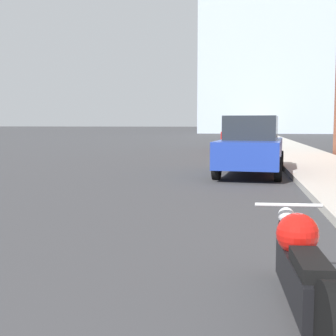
% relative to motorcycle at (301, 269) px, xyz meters
% --- Properties ---
extents(sidewalk, '(2.72, 240.00, 0.15)m').
position_rel_motorcycle_xyz_m(sidewalk, '(2.27, 35.30, -0.32)').
color(sidewalk, '#B2ADA3').
rests_on(sidewalk, ground_plane).
extents(motorcycle, '(0.62, 2.41, 0.79)m').
position_rel_motorcycle_xyz_m(motorcycle, '(0.00, 0.00, 0.00)').
color(motorcycle, black).
rests_on(motorcycle, ground_plane).
extents(parked_car_blue, '(2.17, 4.65, 1.74)m').
position_rel_motorcycle_xyz_m(parked_car_blue, '(-0.16, 10.28, 0.47)').
color(parked_car_blue, '#1E3899').
rests_on(parked_car_blue, ground_plane).
extents(parked_car_red, '(2.04, 4.46, 1.70)m').
position_rel_motorcycle_xyz_m(parked_car_red, '(-0.52, 22.88, 0.46)').
color(parked_car_red, red).
rests_on(parked_car_red, ground_plane).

